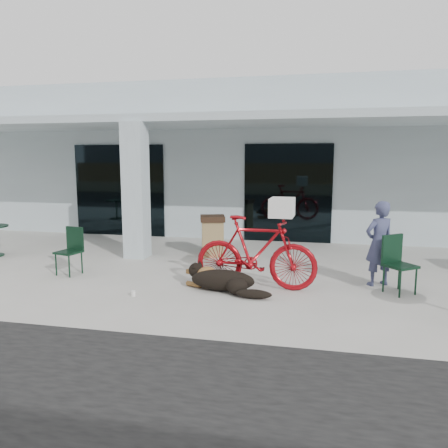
% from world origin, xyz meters
% --- Properties ---
extents(ground, '(80.00, 80.00, 0.00)m').
position_xyz_m(ground, '(0.00, 0.00, 0.00)').
color(ground, beige).
rests_on(ground, ground).
extents(building, '(22.00, 7.00, 4.50)m').
position_xyz_m(building, '(0.00, 8.50, 2.25)').
color(building, silver).
rests_on(building, ground).
extents(storefront_glass_left, '(2.80, 0.06, 2.70)m').
position_xyz_m(storefront_glass_left, '(-3.20, 4.98, 1.35)').
color(storefront_glass_left, black).
rests_on(storefront_glass_left, ground).
extents(storefront_glass_right, '(2.40, 0.06, 2.70)m').
position_xyz_m(storefront_glass_right, '(1.80, 4.98, 1.35)').
color(storefront_glass_right, black).
rests_on(storefront_glass_right, ground).
extents(column, '(0.50, 0.50, 3.12)m').
position_xyz_m(column, '(-1.50, 2.30, 1.56)').
color(column, silver).
rests_on(column, ground).
extents(overhang, '(22.00, 2.80, 0.18)m').
position_xyz_m(overhang, '(0.00, 3.60, 3.21)').
color(overhang, silver).
rests_on(overhang, column).
extents(bicycle, '(2.20, 0.69, 1.31)m').
position_xyz_m(bicycle, '(1.57, 0.40, 0.65)').
color(bicycle, '#9D0C14').
rests_on(bicycle, ground).
extents(laundry_basket, '(0.42, 0.56, 0.32)m').
position_xyz_m(laundry_basket, '(2.02, 0.38, 1.47)').
color(laundry_basket, white).
rests_on(laundry_basket, bicycle).
extents(dog, '(1.38, 0.88, 0.44)m').
position_xyz_m(dog, '(1.04, 0.10, 0.22)').
color(dog, black).
rests_on(dog, ground).
extents(cup_near_dog, '(0.09, 0.09, 0.09)m').
position_xyz_m(cup_near_dog, '(-0.38, -0.50, 0.05)').
color(cup_near_dog, white).
rests_on(cup_near_dog, ground).
extents(cafe_chair_near, '(0.52, 0.55, 0.94)m').
position_xyz_m(cafe_chair_near, '(-2.20, 0.53, 0.47)').
color(cafe_chair_near, black).
rests_on(cafe_chair_near, ground).
extents(cafe_chair_far_a, '(0.66, 0.67, 1.00)m').
position_xyz_m(cafe_chair_far_a, '(4.04, 0.62, 0.50)').
color(cafe_chair_far_a, black).
rests_on(cafe_chair_far_a, ground).
extents(person, '(0.68, 0.61, 1.55)m').
position_xyz_m(person, '(3.73, 1.06, 0.78)').
color(person, '#3B4064').
rests_on(person, ground).
extents(trash_receptacle, '(0.70, 0.70, 0.96)m').
position_xyz_m(trash_receptacle, '(0.20, 2.80, 0.48)').
color(trash_receptacle, olive).
rests_on(trash_receptacle, ground).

